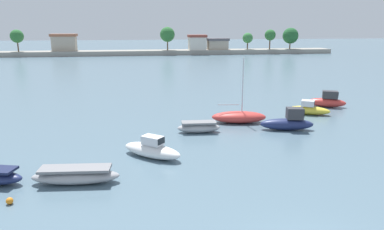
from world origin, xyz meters
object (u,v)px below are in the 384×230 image
moored_boat_2 (152,150)px  mooring_buoy_0 (10,201)px  moored_boat_4 (239,117)px  moored_boat_1 (76,176)px  moored_boat_6 (309,109)px  moored_boat_5 (288,122)px  moored_boat_7 (327,101)px  moored_boat_3 (199,127)px

moored_boat_2 → mooring_buoy_0: (-7.34, -5.67, -0.35)m
moored_boat_2 → moored_boat_4: bearing=82.6°
moored_boat_1 → moored_boat_6: (20.36, 13.39, 0.06)m
moored_boat_1 → moored_boat_6: moored_boat_6 is taller
moored_boat_1 → moored_boat_5: (16.13, 8.44, 0.21)m
moored_boat_1 → moored_boat_4: 16.98m
moored_boat_7 → moored_boat_4: bearing=-131.6°
moored_boat_4 → moored_boat_6: (7.72, 2.06, -0.02)m
mooring_buoy_0 → moored_boat_7: bearing=34.4°
moored_boat_3 → moored_boat_7: size_ratio=0.87×
moored_boat_5 → moored_boat_1: bearing=-141.7°
moored_boat_1 → moored_boat_4: moored_boat_4 is taller
moored_boat_2 → mooring_buoy_0: 9.28m
moored_boat_3 → moored_boat_7: bearing=29.6°
moored_boat_3 → moored_boat_5: size_ratio=0.78×
moored_boat_2 → moored_boat_4: moored_boat_4 is taller
moored_boat_5 → moored_boat_6: size_ratio=1.11×
moored_boat_5 → moored_boat_2: bearing=-146.7°
mooring_buoy_0 → moored_boat_6: bearing=33.7°
moored_boat_4 → moored_boat_6: bearing=22.7°
mooring_buoy_0 → moored_boat_4: bearing=40.8°
moored_boat_2 → moored_boat_7: bearing=72.3°
moored_boat_3 → moored_boat_6: 12.68m
moored_boat_1 → moored_boat_5: size_ratio=1.08×
moored_boat_2 → moored_boat_6: 18.70m
moored_boat_3 → moored_boat_1: bearing=-130.2°
moored_boat_3 → moored_boat_6: (11.84, 4.55, 0.08)m
moored_boat_1 → moored_boat_3: bearing=51.1°
moored_boat_3 → moored_boat_6: moored_boat_6 is taller
moored_boat_7 → mooring_buoy_0: moored_boat_7 is taller
moored_boat_1 → moored_boat_6: size_ratio=1.20×
moored_boat_1 → moored_boat_3: size_ratio=1.38×
moored_boat_2 → moored_boat_3: bearing=91.4°
moored_boat_2 → moored_boat_6: bearing=70.8°
moored_boat_1 → moored_boat_2: bearing=43.9°
moored_boat_2 → moored_boat_3: size_ratio=1.22×
moored_boat_6 → moored_boat_7: (3.50, 2.86, 0.14)m
moored_boat_4 → mooring_buoy_0: 20.54m
moored_boat_6 → moored_boat_4: bearing=-136.8°
moored_boat_4 → moored_boat_7: bearing=31.4°
moored_boat_6 → moored_boat_1: bearing=-118.4°
moored_boat_4 → moored_boat_2: bearing=-128.8°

